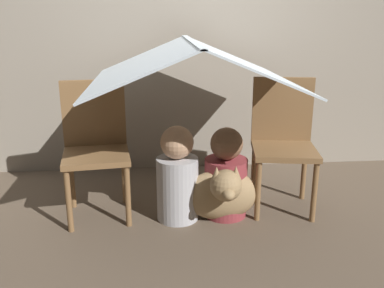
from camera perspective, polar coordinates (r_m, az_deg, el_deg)
The scene contains 8 objects.
ground_plane at distance 2.73m, azimuth 0.40°, elevation -10.99°, with size 8.80×8.80×0.00m, color brown.
wall_back at distance 3.54m, azimuth -1.38°, elevation 16.50°, with size 7.00×0.05×2.50m.
chair_left at distance 2.83m, azimuth -12.73°, elevation 0.09°, with size 0.46×0.46×0.87m.
chair_right at distance 2.93m, azimuth 12.06°, elevation 0.72°, with size 0.47×0.47×0.87m.
sheet_canopy at distance 2.64m, azimuth 0.00°, elevation 10.90°, with size 1.23×1.24×0.26m.
person_front at distance 2.73m, azimuth -1.96°, elevation -4.55°, with size 0.27×0.27×0.62m.
person_second at distance 2.79m, azimuth 4.53°, elevation -4.45°, with size 0.28×0.28×0.60m.
dog at distance 2.72m, azimuth 4.00°, elevation -6.52°, with size 0.48×0.42×0.43m.
Camera 1 is at (-0.23, -2.40, 1.29)m, focal length 40.00 mm.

